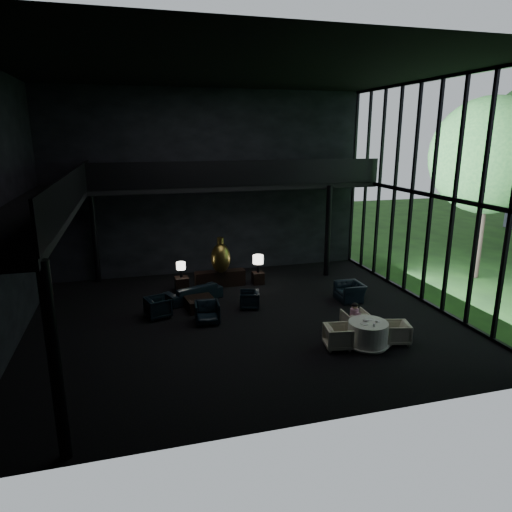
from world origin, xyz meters
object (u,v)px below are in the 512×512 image
object	(u,v)px
window_armchair	(350,289)
child	(355,312)
console	(220,279)
dining_table	(368,335)
sofa	(193,289)
coffee_table	(200,304)
lounge_armchair_east	(249,300)
bronze_urn	(221,258)
table_lamp_right	(258,260)
dining_chair_east	(397,332)
lounge_armchair_south	(207,311)
side_table_left	(182,284)
side_table_right	(258,278)
dining_chair_west	(338,336)
dining_chair_north	(355,320)
lounge_armchair_west	(158,306)
table_lamp_left	(181,266)

from	to	relation	value
window_armchair	child	xyz separation A→B (m)	(-1.25, -2.77, 0.29)
console	dining_table	size ratio (longest dim) A/B	1.55
sofa	coffee_table	world-z (taller)	sofa
lounge_armchair_east	dining_table	world-z (taller)	dining_table
console	bronze_urn	bearing A→B (deg)	-90.00
bronze_urn	sofa	size ratio (longest dim) A/B	0.66
table_lamp_right	dining_chair_east	bearing A→B (deg)	-68.98
sofa	lounge_armchair_south	xyz separation A→B (m)	(0.15, -2.29, -0.00)
table_lamp_right	console	bearing A→B (deg)	175.43
console	table_lamp_right	size ratio (longest dim) A/B	2.79
side_table_left	side_table_right	bearing A→B (deg)	1.28
dining_table	child	size ratio (longest dim) A/B	2.26
dining_chair_west	dining_chair_north	bearing A→B (deg)	-37.93
lounge_armchair_west	lounge_armchair_east	distance (m)	3.25
side_table_left	dining_chair_west	bearing A→B (deg)	-58.57
lounge_armchair_south	coffee_table	bearing A→B (deg)	96.77
dining_chair_north	dining_chair_east	size ratio (longest dim) A/B	1.11
lounge_armchair_east	sofa	bearing A→B (deg)	-110.90
lounge_armchair_east	dining_chair_east	xyz separation A→B (m)	(3.56, -3.95, 0.01)
side_table_left	dining_chair_north	size ratio (longest dim) A/B	0.78
lounge_armchair_west	window_armchair	size ratio (longest dim) A/B	0.80
bronze_urn	side_table_left	distance (m)	1.88
lounge_armchair_west	dining_chair_west	distance (m)	6.23
console	side_table_left	xyz separation A→B (m)	(-1.60, -0.19, -0.04)
bronze_urn	coffee_table	distance (m)	2.67
coffee_table	child	size ratio (longest dim) A/B	1.66
sofa	dining_chair_west	world-z (taller)	sofa
side_table_right	window_armchair	distance (m)	4.01
side_table_left	child	bearing A→B (deg)	-49.33
lounge_armchair_east	dining_chair_east	distance (m)	5.32
side_table_left	child	xyz separation A→B (m)	(4.76, -5.54, 0.45)
sofa	table_lamp_left	bearing A→B (deg)	-98.21
lounge_armchair_west	lounge_armchair_south	size ratio (longest dim) A/B	0.95
window_armchair	dining_chair_east	size ratio (longest dim) A/B	1.54
lounge_armchair_west	side_table_right	bearing A→B (deg)	-75.10
child	table_lamp_left	bearing A→B (deg)	-49.62
table_lamp_right	window_armchair	xyz separation A→B (m)	(2.82, -2.84, -0.59)
table_lamp_left	dining_chair_north	bearing A→B (deg)	-48.05
lounge_armchair_west	console	bearing A→B (deg)	-60.99
dining_chair_east	child	distance (m)	1.38
console	child	world-z (taller)	child
side_table_left	lounge_armchair_west	world-z (taller)	lounge_armchair_west
side_table_right	lounge_armchair_south	xyz separation A→B (m)	(-2.75, -3.54, 0.18)
sofa	lounge_armchair_west	size ratio (longest dim) A/B	2.71
console	dining_table	world-z (taller)	dining_table
lounge_armchair_east	window_armchair	world-z (taller)	window_armchair
side_table_left	table_lamp_left	xyz separation A→B (m)	(0.00, 0.06, 0.73)
lounge_armchair_west	lounge_armchair_south	distance (m)	1.81
dining_chair_west	sofa	bearing A→B (deg)	44.22
table_lamp_left	sofa	world-z (taller)	table_lamp_left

